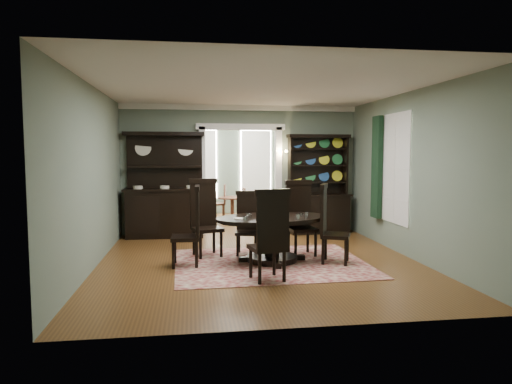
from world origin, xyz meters
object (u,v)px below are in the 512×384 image
(parlor_table, at_px, (232,206))
(welsh_dresser, at_px, (318,197))
(dining_table, at_px, (272,230))
(sideboard, at_px, (165,200))

(parlor_table, bearing_deg, welsh_dresser, -42.85)
(dining_table, distance_m, sideboard, 3.34)
(welsh_dresser, distance_m, parlor_table, 2.61)
(dining_table, bearing_deg, parlor_table, 82.09)
(sideboard, bearing_deg, parlor_table, 47.94)
(sideboard, distance_m, welsh_dresser, 3.57)
(welsh_dresser, bearing_deg, parlor_table, 134.50)
(welsh_dresser, bearing_deg, sideboard, 177.72)
(dining_table, distance_m, parlor_table, 4.47)
(dining_table, xyz_separation_m, welsh_dresser, (1.60, 2.71, 0.29))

